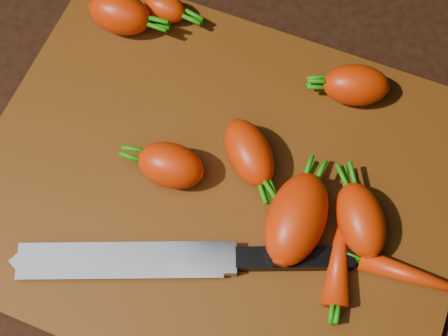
% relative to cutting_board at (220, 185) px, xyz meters
% --- Properties ---
extents(ground, '(2.00, 2.00, 0.01)m').
position_rel_cutting_board_xyz_m(ground, '(0.00, 0.00, -0.01)').
color(ground, black).
extents(cutting_board, '(0.50, 0.40, 0.01)m').
position_rel_cutting_board_xyz_m(cutting_board, '(0.00, 0.00, 0.00)').
color(cutting_board, '#643008').
rests_on(cutting_board, ground).
extents(carrot_0, '(0.07, 0.05, 0.05)m').
position_rel_cutting_board_xyz_m(carrot_0, '(-0.18, 0.14, 0.03)').
color(carrot_0, red).
rests_on(carrot_0, cutting_board).
extents(carrot_1, '(0.07, 0.05, 0.05)m').
position_rel_cutting_board_xyz_m(carrot_1, '(-0.05, -0.01, 0.03)').
color(carrot_1, red).
rests_on(carrot_1, cutting_board).
extents(carrot_2, '(0.09, 0.09, 0.04)m').
position_rel_cutting_board_xyz_m(carrot_2, '(0.02, 0.03, 0.03)').
color(carrot_2, red).
rests_on(carrot_2, cutting_board).
extents(carrot_3, '(0.06, 0.10, 0.06)m').
position_rel_cutting_board_xyz_m(carrot_3, '(0.09, -0.02, 0.03)').
color(carrot_3, red).
rests_on(carrot_3, cutting_board).
extents(carrot_4, '(0.08, 0.06, 0.04)m').
position_rel_cutting_board_xyz_m(carrot_4, '(0.10, 0.15, 0.03)').
color(carrot_4, red).
rests_on(carrot_4, cutting_board).
extents(carrot_5, '(0.05, 0.03, 0.03)m').
position_rel_cutting_board_xyz_m(carrot_5, '(-0.14, 0.17, 0.02)').
color(carrot_5, red).
rests_on(carrot_5, cutting_board).
extents(carrot_6, '(0.08, 0.09, 0.05)m').
position_rel_cutting_board_xyz_m(carrot_6, '(0.14, 0.01, 0.03)').
color(carrot_6, red).
rests_on(carrot_6, cutting_board).
extents(carrot_7, '(0.13, 0.03, 0.02)m').
position_rel_cutting_board_xyz_m(carrot_7, '(0.22, -0.02, 0.02)').
color(carrot_7, red).
rests_on(carrot_7, cutting_board).
extents(carrot_8, '(0.05, 0.11, 0.03)m').
position_rel_cutting_board_xyz_m(carrot_8, '(0.14, -0.03, 0.02)').
color(carrot_8, red).
rests_on(carrot_8, cutting_board).
extents(knife, '(0.31, 0.15, 0.02)m').
position_rel_cutting_board_xyz_m(knife, '(-0.04, -0.11, 0.01)').
color(knife, gray).
rests_on(knife, cutting_board).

